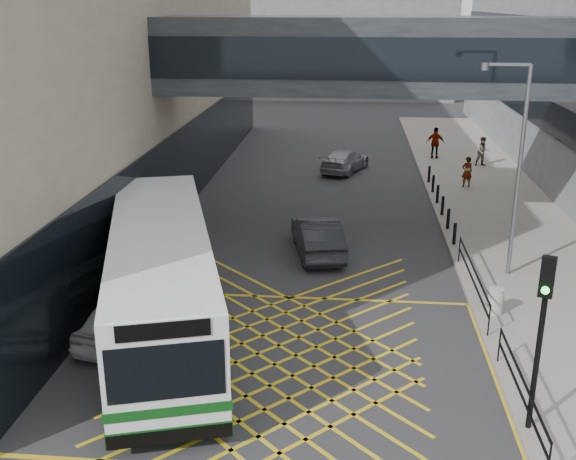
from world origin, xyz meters
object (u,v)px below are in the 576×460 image
(street_lamp, at_px, (515,159))
(pedestrian_a, at_px, (467,172))
(car_white, at_px, (129,315))
(pedestrian_b, at_px, (483,152))
(car_dark, at_px, (317,236))
(car_silver, at_px, (345,160))
(pedestrian_c, at_px, (435,143))
(litter_bin, at_px, (495,301))
(traffic_light, at_px, (542,320))
(bus, at_px, (161,276))

(street_lamp, bearing_deg, pedestrian_a, 87.89)
(car_white, bearing_deg, pedestrian_a, -111.76)
(pedestrian_b, bearing_deg, car_dark, -130.25)
(car_dark, xyz_separation_m, car_silver, (0.88, 13.96, -0.07))
(car_white, relative_size, pedestrian_c, 2.30)
(pedestrian_c, bearing_deg, car_dark, 82.85)
(car_dark, height_order, litter_bin, car_dark)
(traffic_light, bearing_deg, car_white, -179.28)
(pedestrian_a, relative_size, pedestrian_b, 0.94)
(street_lamp, xyz_separation_m, pedestrian_a, (0.53, 12.24, -3.45))
(car_silver, xyz_separation_m, litter_bin, (5.03, -19.19, -0.10))
(car_white, distance_m, traffic_light, 11.61)
(car_white, height_order, car_dark, car_dark)
(street_lamp, relative_size, pedestrian_c, 3.84)
(pedestrian_a, bearing_deg, car_silver, -41.85)
(car_white, bearing_deg, car_dark, -111.31)
(bus, height_order, street_lamp, street_lamp)
(bus, distance_m, car_dark, 8.36)
(litter_bin, height_order, pedestrian_c, pedestrian_c)
(street_lamp, bearing_deg, pedestrian_b, 82.99)
(car_white, height_order, pedestrian_b, pedestrian_b)
(car_white, height_order, pedestrian_a, pedestrian_a)
(pedestrian_b, distance_m, pedestrian_c, 3.16)
(bus, height_order, car_dark, bus)
(pedestrian_c, bearing_deg, car_white, 78.22)
(car_dark, relative_size, pedestrian_b, 2.78)
(car_silver, bearing_deg, pedestrian_c, -129.49)
(traffic_light, relative_size, litter_bin, 5.10)
(car_white, relative_size, car_dark, 0.93)
(litter_bin, bearing_deg, street_lamp, 74.24)
(bus, relative_size, car_dark, 2.57)
(car_dark, distance_m, litter_bin, 7.90)
(car_silver, bearing_deg, litter_bin, 124.71)
(car_white, relative_size, pedestrian_a, 2.76)
(car_white, distance_m, street_lamp, 13.90)
(litter_bin, distance_m, pedestrian_c, 22.52)
(street_lamp, height_order, pedestrian_c, street_lamp)
(bus, height_order, car_silver, bus)
(bus, xyz_separation_m, traffic_light, (9.78, -4.35, 1.16))
(pedestrian_b, bearing_deg, pedestrian_a, -118.44)
(traffic_light, bearing_deg, bus, 176.67)
(traffic_light, distance_m, pedestrian_a, 22.05)
(car_white, bearing_deg, pedestrian_b, -108.58)
(car_silver, relative_size, pedestrian_a, 2.70)
(car_white, xyz_separation_m, litter_bin, (11.13, 2.32, -0.13))
(traffic_light, relative_size, street_lamp, 0.58)
(car_dark, distance_m, traffic_light, 12.89)
(bus, distance_m, pedestrian_b, 26.28)
(pedestrian_a, bearing_deg, car_white, 41.45)
(street_lamp, xyz_separation_m, pedestrian_b, (2.24, 17.30, -3.40))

